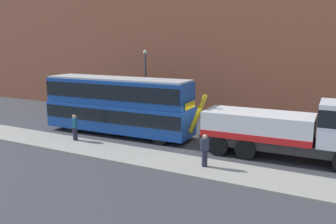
{
  "coord_description": "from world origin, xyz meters",
  "views": [
    {
      "loc": [
        8.46,
        -20.31,
        6.49
      ],
      "look_at": [
        -2.09,
        -0.41,
        2.0
      ],
      "focal_mm": 37.59,
      "sensor_mm": 36.0,
      "label": 1
    }
  ],
  "objects_px": {
    "pedestrian_onlooker": "(75,128)",
    "street_lamp": "(146,77)",
    "pedestrian_bystander": "(205,151)",
    "double_decker_bus": "(118,104)",
    "recovery_tow_truck": "(290,129)"
  },
  "relations": [
    {
      "from": "pedestrian_onlooker",
      "to": "pedestrian_bystander",
      "type": "bearing_deg",
      "value": -26.19
    },
    {
      "from": "pedestrian_bystander",
      "to": "street_lamp",
      "type": "relative_size",
      "value": 0.29
    },
    {
      "from": "pedestrian_onlooker",
      "to": "street_lamp",
      "type": "relative_size",
      "value": 0.29
    },
    {
      "from": "double_decker_bus",
      "to": "street_lamp",
      "type": "relative_size",
      "value": 1.91
    },
    {
      "from": "pedestrian_onlooker",
      "to": "street_lamp",
      "type": "height_order",
      "value": "street_lamp"
    },
    {
      "from": "pedestrian_bystander",
      "to": "double_decker_bus",
      "type": "bearing_deg",
      "value": 37.03
    },
    {
      "from": "double_decker_bus",
      "to": "street_lamp",
      "type": "distance_m",
      "value": 6.54
    },
    {
      "from": "pedestrian_onlooker",
      "to": "pedestrian_bystander",
      "type": "distance_m",
      "value": 9.43
    },
    {
      "from": "pedestrian_bystander",
      "to": "pedestrian_onlooker",
      "type": "bearing_deg",
      "value": 57.39
    },
    {
      "from": "pedestrian_bystander",
      "to": "street_lamp",
      "type": "xyz_separation_m",
      "value": [
        -9.62,
        9.92,
        2.49
      ]
    },
    {
      "from": "recovery_tow_truck",
      "to": "double_decker_bus",
      "type": "bearing_deg",
      "value": 178.19
    },
    {
      "from": "double_decker_bus",
      "to": "pedestrian_onlooker",
      "type": "xyz_separation_m",
      "value": [
        -1.3,
        -3.01,
        -1.25
      ]
    },
    {
      "from": "street_lamp",
      "to": "pedestrian_onlooker",
      "type": "bearing_deg",
      "value": -88.71
    },
    {
      "from": "recovery_tow_truck",
      "to": "double_decker_bus",
      "type": "distance_m",
      "value": 11.71
    },
    {
      "from": "double_decker_bus",
      "to": "street_lamp",
      "type": "bearing_deg",
      "value": 101.69
    }
  ]
}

